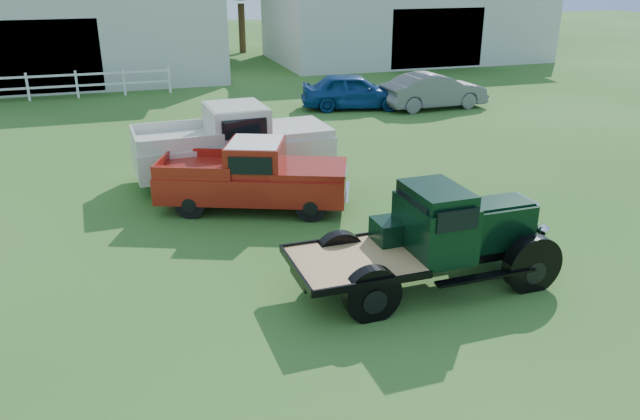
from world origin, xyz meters
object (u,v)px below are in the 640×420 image
object	(u,v)px
white_pickup	(233,143)
misc_car_grey	(434,91)
misc_car_blue	(353,91)
red_pickup	(253,175)
vintage_flatbed	(429,238)

from	to	relation	value
white_pickup	misc_car_grey	xyz separation A→B (m)	(9.47, 6.52, -0.29)
white_pickup	misc_car_blue	size ratio (longest dim) A/B	1.29
misc_car_blue	red_pickup	bearing A→B (deg)	160.77
vintage_flatbed	red_pickup	size ratio (longest dim) A/B	1.04
vintage_flatbed	white_pickup	size ratio (longest dim) A/B	0.88
misc_car_blue	misc_car_grey	size ratio (longest dim) A/B	0.98
white_pickup	misc_car_grey	world-z (taller)	white_pickup
white_pickup	misc_car_grey	distance (m)	11.50
vintage_flatbed	misc_car_grey	world-z (taller)	vintage_flatbed
misc_car_grey	misc_car_blue	bearing A→B (deg)	70.56
misc_car_blue	vintage_flatbed	bearing A→B (deg)	177.70
misc_car_blue	misc_car_grey	bearing A→B (deg)	-93.40
misc_car_blue	misc_car_grey	distance (m)	3.30
misc_car_grey	white_pickup	bearing A→B (deg)	121.89
misc_car_grey	red_pickup	bearing A→B (deg)	130.55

